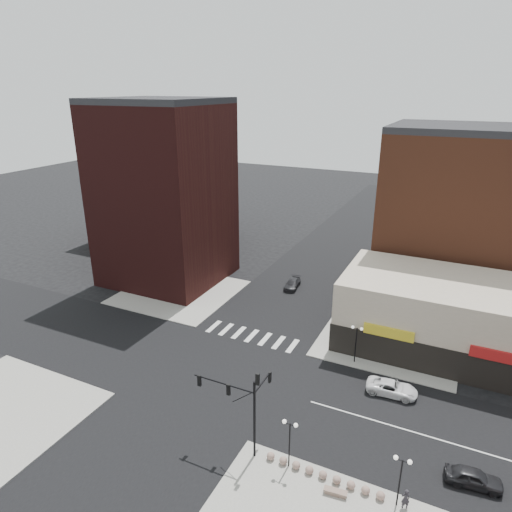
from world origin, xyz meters
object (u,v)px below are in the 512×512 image
at_px(street_lamp_ne, 357,335).
at_px(dark_sedan_north, 292,284).
at_px(pedestrian, 405,499).
at_px(white_suv, 392,388).
at_px(stone_bench, 335,492).
at_px(street_lamp_se_b, 401,469).
at_px(traffic_signal, 245,398).
at_px(street_lamp_se_a, 290,432).
at_px(dark_sedan_east, 474,478).

xyz_separation_m(street_lamp_ne, dark_sedan_north, (-12.76, 14.82, -2.67)).
bearing_deg(pedestrian, white_suv, -100.86).
distance_m(dark_sedan_north, stone_bench, 35.49).
bearing_deg(white_suv, dark_sedan_north, 39.13).
bearing_deg(dark_sedan_north, street_lamp_se_b, -63.61).
height_order(traffic_signal, street_lamp_se_b, traffic_signal).
bearing_deg(stone_bench, street_lamp_ne, 93.49).
relative_size(white_suv, dark_sedan_north, 1.10).
distance_m(traffic_signal, street_lamp_ne, 16.62).
height_order(street_lamp_se_a, stone_bench, street_lamp_se_a).
height_order(street_lamp_se_b, dark_sedan_north, street_lamp_se_b).
height_order(dark_sedan_east, stone_bench, dark_sedan_east).
xyz_separation_m(dark_sedan_north, pedestrian, (20.29, -30.82, 0.31)).
relative_size(dark_sedan_east, stone_bench, 2.33).
bearing_deg(street_lamp_se_a, stone_bench, -14.19).
distance_m(street_lamp_se_b, dark_sedan_north, 36.71).
bearing_deg(street_lamp_ne, dark_sedan_east, -45.20).
bearing_deg(street_lamp_ne, dark_sedan_north, 130.74).
distance_m(street_lamp_se_b, stone_bench, 5.11).
distance_m(white_suv, dark_sedan_east, 10.90).
relative_size(street_lamp_se_a, dark_sedan_north, 0.98).
xyz_separation_m(traffic_signal, street_lamp_ne, (4.76, 15.83, -1.67)).
bearing_deg(street_lamp_se_a, white_suv, 66.25).
bearing_deg(street_lamp_se_a, dark_sedan_north, 110.89).
relative_size(street_lamp_se_b, pedestrian, 2.56).
height_order(street_lamp_se_b, pedestrian, street_lamp_se_b).
distance_m(street_lamp_ne, pedestrian, 17.84).
bearing_deg(white_suv, street_lamp_se_b, -172.32).
xyz_separation_m(street_lamp_se_b, pedestrian, (0.53, 0.00, -2.36)).
xyz_separation_m(street_lamp_se_a, street_lamp_se_b, (8.00, 0.00, 0.00)).
relative_size(street_lamp_ne, white_suv, 0.89).
distance_m(street_lamp_se_b, pedestrian, 2.42).
bearing_deg(street_lamp_ne, street_lamp_se_a, -93.58).
bearing_deg(street_lamp_se_a, street_lamp_se_b, 0.00).
bearing_deg(dark_sedan_east, street_lamp_se_b, 126.10).
relative_size(white_suv, pedestrian, 2.88).
bearing_deg(dark_sedan_east, street_lamp_ne, 38.78).
bearing_deg(white_suv, pedestrian, -170.01).
xyz_separation_m(white_suv, dark_sedan_north, (-17.22, 18.42, -0.03)).
distance_m(street_lamp_se_b, white_suv, 12.92).
bearing_deg(street_lamp_ne, stone_bench, -80.14).
bearing_deg(dark_sedan_north, street_lamp_se_a, -75.39).
bearing_deg(street_lamp_se_b, traffic_signal, 179.18).
bearing_deg(dark_sedan_east, street_lamp_se_a, 102.45).
xyz_separation_m(street_lamp_se_b, street_lamp_ne, (-7.00, 16.00, 0.00)).
height_order(street_lamp_ne, stone_bench, street_lamp_ne).
height_order(pedestrian, stone_bench, pedestrian).
bearing_deg(stone_bench, pedestrian, 5.98).
bearing_deg(traffic_signal, stone_bench, -8.61).
height_order(street_lamp_se_a, street_lamp_se_b, same).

